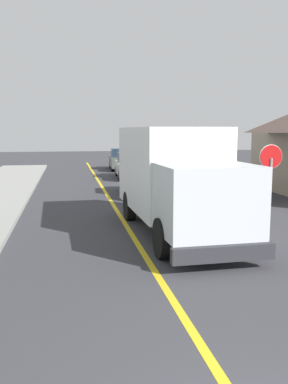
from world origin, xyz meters
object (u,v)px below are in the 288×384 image
(box_truck, at_px, (175,175))
(parked_van_across, at_px, (226,182))
(parked_car_far, at_px, (122,160))
(stop_sign, at_px, (271,169))
(parked_car_near, at_px, (146,178))
(parked_car_mid, at_px, (131,166))

(box_truck, bearing_deg, parked_van_across, 55.62)
(box_truck, xyz_separation_m, parked_car_far, (1.01, 20.69, -0.97))
(parked_van_across, bearing_deg, parked_car_far, 100.63)
(parked_van_across, height_order, stop_sign, stop_sign)
(parked_car_near, height_order, parked_car_far, same)
(box_truck, height_order, parked_car_near, box_truck)
(parked_car_mid, height_order, parked_van_across, same)
(parked_car_mid, height_order, parked_car_far, same)
(box_truck, bearing_deg, parked_car_near, 86.10)
(box_truck, relative_size, stop_sign, 2.74)
(parked_van_across, bearing_deg, box_truck, -124.38)
(parked_car_mid, xyz_separation_m, parked_car_far, (0.16, 5.88, 0.00))
(box_truck, xyz_separation_m, stop_sign, (3.41, 0.53, 0.09))
(box_truck, relative_size, parked_car_mid, 1.62)
(parked_car_near, xyz_separation_m, stop_sign, (2.89, -7.07, 1.06))
(parked_car_far, height_order, parked_van_across, same)
(box_truck, xyz_separation_m, parked_car_near, (0.52, 7.61, -0.97))
(parked_van_across, bearing_deg, parked_car_near, 149.08)
(parked_car_far, distance_m, parked_van_across, 15.34)
(parked_car_near, relative_size, parked_car_mid, 1.00)
(parked_car_near, height_order, stop_sign, stop_sign)
(parked_car_near, relative_size, parked_car_far, 1.00)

